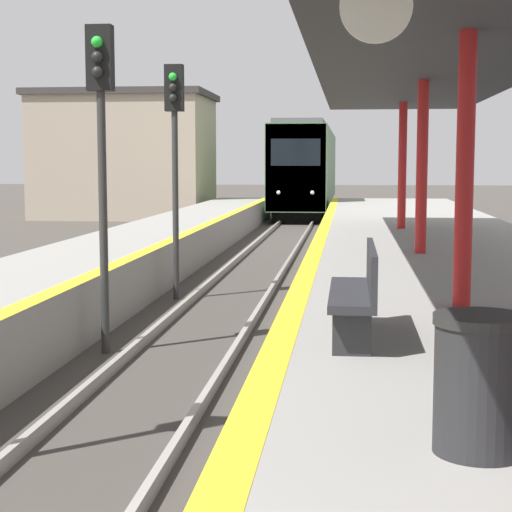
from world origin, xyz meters
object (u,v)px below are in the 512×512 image
(bench, at_px, (359,289))
(signal_far, at_px, (175,137))
(signal_mid, at_px, (101,127))
(train, at_px, (308,169))
(trash_bin, at_px, (480,384))

(bench, bearing_deg, signal_far, 113.27)
(bench, bearing_deg, signal_mid, 136.95)
(signal_mid, height_order, signal_far, same)
(train, height_order, signal_far, train)
(signal_mid, relative_size, trash_bin, 5.47)
(signal_mid, distance_m, signal_far, 4.86)
(signal_far, xyz_separation_m, trash_bin, (4.21, -11.49, -1.80))
(signal_far, bearing_deg, train, 87.96)
(trash_bin, height_order, bench, bench)
(train, distance_m, trash_bin, 42.73)
(signal_mid, bearing_deg, bench, -43.05)
(signal_far, height_order, bench, signal_far)
(train, xyz_separation_m, signal_mid, (-1.15, -35.98, 0.87))
(signal_far, distance_m, trash_bin, 12.37)
(signal_mid, xyz_separation_m, trash_bin, (4.25, -6.63, -1.80))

